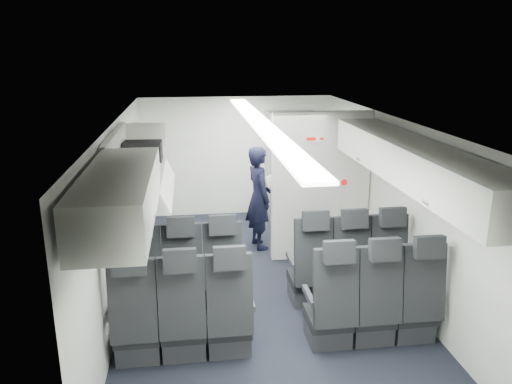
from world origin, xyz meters
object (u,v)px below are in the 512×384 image
object	(u,v)px
galley_unit	(291,165)
flight_attendant	(259,198)
boarding_door	(138,187)
seat_row_mid	(281,313)
carry_on_bag	(143,153)
seat_row_front	(267,275)

from	to	relation	value
galley_unit	flight_attendant	distance (m)	1.61
boarding_door	flight_attendant	world-z (taller)	boarding_door
galley_unit	boarding_door	xyz separation A→B (m)	(-2.59, -1.17, 0.00)
seat_row_mid	carry_on_bag	xyz separation A→B (m)	(-1.39, 1.51, 1.38)
seat_row_front	galley_unit	size ratio (longest dim) A/B	1.75
galley_unit	seat_row_front	bearing A→B (deg)	-106.28
galley_unit	carry_on_bag	world-z (taller)	carry_on_bag
seat_row_front	seat_row_mid	distance (m)	0.90
seat_row_front	flight_attendant	world-z (taller)	flight_attendant
seat_row_mid	carry_on_bag	size ratio (longest dim) A/B	7.57
seat_row_mid	boarding_door	world-z (taller)	boarding_door
galley_unit	boarding_door	distance (m)	2.84
boarding_door	carry_on_bag	distance (m)	1.71
flight_attendant	galley_unit	bearing A→B (deg)	-41.41
seat_row_front	boarding_door	size ratio (longest dim) A/B	1.79
seat_row_front	carry_on_bag	distance (m)	2.05
seat_row_mid	galley_unit	size ratio (longest dim) A/B	1.75
boarding_door	carry_on_bag	xyz separation A→B (m)	(0.25, -1.47, 0.83)
galley_unit	flight_attendant	size ratio (longest dim) A/B	1.20
carry_on_bag	boarding_door	bearing A→B (deg)	100.53
boarding_door	seat_row_front	bearing A→B (deg)	-51.84
carry_on_bag	seat_row_front	bearing A→B (deg)	-22.75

